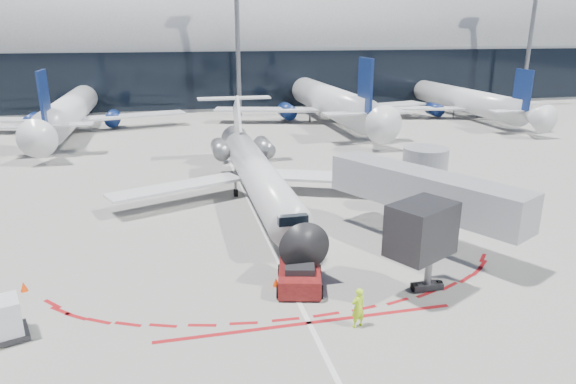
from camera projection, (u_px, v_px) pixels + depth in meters
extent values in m
plane|color=slate|center=(264.00, 231.00, 34.18)|extent=(260.00, 260.00, 0.00)
cube|color=silver|center=(259.00, 221.00, 36.03)|extent=(0.25, 40.00, 0.01)
cube|color=maroon|center=(309.00, 323.00, 23.50)|extent=(14.00, 0.25, 0.01)
cube|color=gray|center=(199.00, 75.00, 93.03)|extent=(150.00, 24.00, 10.00)
cylinder|color=gray|center=(197.00, 46.00, 91.52)|extent=(150.00, 24.00, 24.00)
cube|color=black|center=(204.00, 81.00, 81.84)|extent=(150.00, 0.20, 9.00)
cube|color=#999AA1|center=(424.00, 190.00, 30.83)|extent=(8.22, 12.61, 2.30)
cube|color=black|center=(421.00, 229.00, 24.85)|extent=(3.86, 3.44, 2.60)
cylinder|color=slate|center=(429.00, 269.00, 26.12)|extent=(0.36, 0.36, 2.40)
cube|color=black|center=(427.00, 286.00, 26.42)|extent=(1.60, 0.60, 0.30)
cylinder|color=#999AA1|center=(424.00, 180.00, 37.18)|extent=(3.20, 3.20, 4.80)
cylinder|color=black|center=(421.00, 208.00, 37.83)|extent=(4.00, 4.00, 0.50)
cylinder|color=slate|center=(237.00, 32.00, 76.04)|extent=(0.70, 0.70, 25.00)
cylinder|color=slate|center=(531.00, 31.00, 86.73)|extent=(0.70, 0.70, 25.00)
cylinder|color=silver|center=(259.00, 176.00, 38.61)|extent=(2.65, 21.62, 2.65)
cone|color=black|center=(298.00, 237.00, 27.29)|extent=(2.65, 2.75, 2.65)
cone|color=silver|center=(237.00, 142.00, 50.29)|extent=(2.65, 3.54, 2.65)
cube|color=black|center=(291.00, 217.00, 28.59)|extent=(1.67, 1.38, 0.54)
cube|color=silver|center=(177.00, 187.00, 38.94)|extent=(10.53, 6.24, 0.31)
cube|color=silver|center=(330.00, 177.00, 41.55)|extent=(10.53, 6.24, 0.31)
cube|color=silver|center=(237.00, 120.00, 48.66)|extent=(0.25, 4.61, 4.69)
cube|color=silver|center=(234.00, 98.00, 50.04)|extent=(7.08, 1.57, 0.16)
cylinder|color=slate|center=(220.00, 149.00, 46.13)|extent=(1.47, 3.34, 1.47)
cylinder|color=slate|center=(264.00, 147.00, 46.99)|extent=(1.47, 3.34, 1.47)
cylinder|color=black|center=(285.00, 248.00, 30.83)|extent=(0.22, 0.55, 0.55)
cylinder|color=black|center=(236.00, 193.00, 41.18)|extent=(0.29, 0.63, 0.63)
cylinder|color=black|center=(272.00, 190.00, 41.81)|extent=(0.29, 0.63, 0.63)
cylinder|color=slate|center=(285.00, 244.00, 30.74)|extent=(0.18, 0.18, 1.08)
cube|color=#4F0B0F|center=(300.00, 277.00, 26.64)|extent=(2.89, 3.83, 0.96)
cube|color=black|center=(300.00, 268.00, 26.14)|extent=(1.76, 1.60, 0.37)
cylinder|color=slate|center=(299.00, 261.00, 28.94)|extent=(0.77, 2.72, 0.11)
cylinder|color=black|center=(279.00, 292.00, 25.61)|extent=(0.45, 0.73, 0.68)
cylinder|color=black|center=(320.00, 292.00, 25.58)|extent=(0.45, 0.73, 0.68)
cylinder|color=black|center=(281.00, 271.00, 27.85)|extent=(0.45, 0.73, 0.68)
cylinder|color=black|center=(318.00, 271.00, 27.81)|extent=(0.45, 0.73, 0.68)
imported|color=#C4FF1A|center=(358.00, 308.00, 22.94)|extent=(0.80, 0.64, 1.92)
cube|color=black|center=(4.00, 335.00, 22.24)|extent=(2.39, 2.21, 0.21)
cube|color=silver|center=(0.00, 318.00, 21.98)|extent=(1.96, 1.90, 1.56)
cylinder|color=black|center=(26.00, 338.00, 22.15)|extent=(0.16, 0.22, 0.20)
cylinder|color=black|center=(22.00, 325.00, 23.18)|extent=(0.16, 0.22, 0.20)
cone|color=#FF3F05|center=(24.00, 286.00, 26.29)|extent=(0.38, 0.38, 0.52)
cone|color=#FF3F05|center=(276.00, 282.00, 26.82)|extent=(0.35, 0.35, 0.48)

